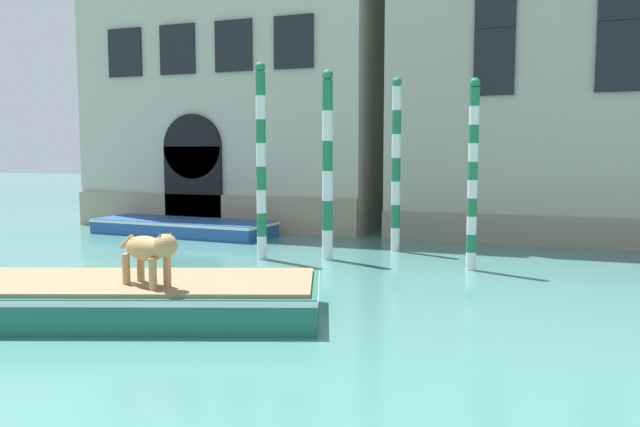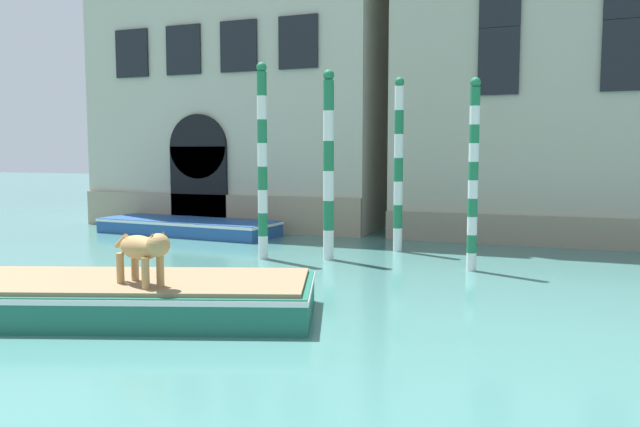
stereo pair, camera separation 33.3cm
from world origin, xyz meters
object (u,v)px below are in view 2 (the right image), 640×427
(boat_foreground, at_px, (108,296))
(mooring_pole_1, at_px, (329,165))
(mooring_pole_5, at_px, (399,165))
(boat_moored_near_palazzo, at_px, (188,226))
(dog_on_deck, at_px, (143,249))
(mooring_pole_0, at_px, (262,161))
(mooring_pole_3, at_px, (473,175))

(boat_foreground, bearing_deg, mooring_pole_1, 57.81)
(boat_foreground, xyz_separation_m, mooring_pole_5, (2.64, 7.89, 1.92))
(boat_foreground, height_order, mooring_pole_1, mooring_pole_1)
(boat_moored_near_palazzo, height_order, mooring_pole_5, mooring_pole_5)
(dog_on_deck, distance_m, mooring_pole_0, 6.01)
(boat_foreground, bearing_deg, dog_on_deck, -33.23)
(boat_foreground, distance_m, mooring_pole_5, 8.54)
(mooring_pole_1, relative_size, mooring_pole_3, 1.08)
(mooring_pole_0, relative_size, mooring_pole_5, 1.05)
(boat_foreground, bearing_deg, mooring_pole_3, 31.55)
(boat_moored_near_palazzo, relative_size, mooring_pole_0, 1.27)
(boat_foreground, bearing_deg, boat_moored_near_palazzo, 96.66)
(boat_moored_near_palazzo, bearing_deg, mooring_pole_1, -21.33)
(dog_on_deck, height_order, mooring_pole_5, mooring_pole_5)
(mooring_pole_3, height_order, mooring_pole_5, mooring_pole_5)
(mooring_pole_0, bearing_deg, boat_moored_near_palazzo, 142.70)
(dog_on_deck, relative_size, mooring_pole_3, 0.29)
(boat_foreground, xyz_separation_m, dog_on_deck, (0.84, -0.21, 0.82))
(boat_moored_near_palazzo, relative_size, mooring_pole_5, 1.33)
(dog_on_deck, distance_m, mooring_pole_3, 7.28)
(mooring_pole_0, bearing_deg, dog_on_deck, -80.93)
(boat_foreground, height_order, boat_moored_near_palazzo, boat_foreground)
(boat_moored_near_palazzo, bearing_deg, mooring_pole_3, -13.89)
(boat_moored_near_palazzo, distance_m, mooring_pole_3, 9.67)
(mooring_pole_0, bearing_deg, mooring_pole_3, 2.71)
(mooring_pole_1, distance_m, mooring_pole_5, 2.19)
(mooring_pole_3, bearing_deg, mooring_pole_5, 136.16)
(mooring_pole_1, bearing_deg, mooring_pole_0, -162.37)
(boat_foreground, xyz_separation_m, mooring_pole_1, (1.41, 6.08, 1.93))
(mooring_pole_3, bearing_deg, boat_foreground, -129.27)
(boat_foreground, xyz_separation_m, boat_moored_near_palazzo, (-4.26, 8.78, -0.07))
(mooring_pole_1, xyz_separation_m, mooring_pole_3, (3.37, -0.24, -0.18))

